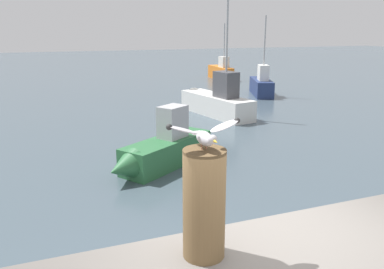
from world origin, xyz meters
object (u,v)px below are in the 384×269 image
object	(u,v)px
seagull	(205,135)
boat_navy	(261,84)
boat_white	(212,101)
boat_orange	(220,71)
mooring_post	(204,204)
boat_green	(161,151)

from	to	relation	value
seagull	boat_navy	xyz separation A→B (m)	(9.70, 15.39, -2.12)
boat_white	seagull	bearing A→B (deg)	-114.29
seagull	boat_orange	bearing A→B (deg)	64.61
boat_navy	mooring_post	bearing A→B (deg)	-122.22
seagull	boat_green	world-z (taller)	seagull
boat_green	boat_white	bearing A→B (deg)	55.03
boat_navy	boat_green	bearing A→B (deg)	-132.26
boat_green	boat_navy	xyz separation A→B (m)	(8.14, 8.96, 0.08)
boat_green	seagull	bearing A→B (deg)	-103.62
boat_white	boat_green	xyz separation A→B (m)	(-3.79, -5.41, -0.09)
boat_white	boat_green	distance (m)	6.61
boat_orange	boat_navy	bearing A→B (deg)	-96.08
mooring_post	boat_green	world-z (taller)	mooring_post
seagull	boat_orange	world-z (taller)	boat_orange
mooring_post	boat_orange	size ratio (longest dim) A/B	0.23
boat_navy	boat_orange	size ratio (longest dim) A/B	1.08
boat_orange	boat_green	bearing A→B (deg)	-119.73
mooring_post	boat_navy	distance (m)	18.26
mooring_post	boat_navy	xyz separation A→B (m)	(9.70, 15.39, -1.58)
boat_orange	mooring_post	bearing A→B (deg)	-115.39
mooring_post	boat_orange	xyz separation A→B (m)	(10.39, 21.89, -1.56)
boat_white	boat_orange	xyz separation A→B (m)	(5.04, 10.05, 0.01)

